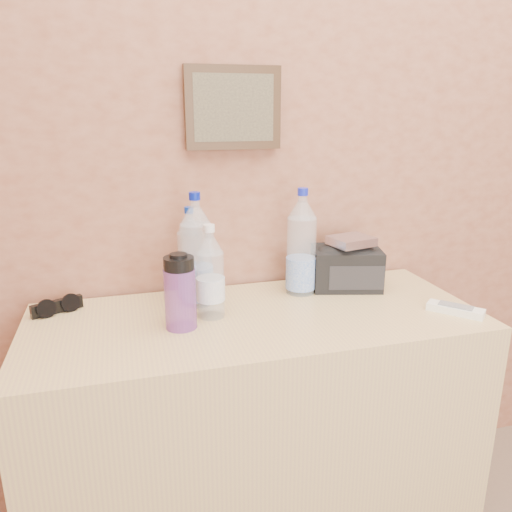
{
  "coord_description": "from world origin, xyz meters",
  "views": [
    {
      "loc": [
        -0.69,
        0.41,
        1.4
      ],
      "look_at": [
        -0.33,
        1.71,
        1.0
      ],
      "focal_mm": 35.0,
      "sensor_mm": 36.0,
      "label": 1
    }
  ],
  "objects_px": {
    "pet_large_a": "(197,256)",
    "toiletry_bag": "(346,265)",
    "pet_small": "(210,277)",
    "ac_remote": "(455,310)",
    "sunglasses": "(57,306)",
    "nalgene_bottle": "(180,292)",
    "pet_large_b": "(191,258)",
    "foil_packet": "(351,241)",
    "pet_large_c": "(301,248)",
    "dresser": "(256,435)"
  },
  "relations": [
    {
      "from": "dresser",
      "to": "foil_packet",
      "type": "bearing_deg",
      "value": 20.82
    },
    {
      "from": "toiletry_bag",
      "to": "nalgene_bottle",
      "type": "bearing_deg",
      "value": -147.75
    },
    {
      "from": "pet_large_b",
      "to": "nalgene_bottle",
      "type": "xyz_separation_m",
      "value": [
        -0.06,
        -0.22,
        -0.03
      ]
    },
    {
      "from": "pet_large_c",
      "to": "ac_remote",
      "type": "height_order",
      "value": "pet_large_c"
    },
    {
      "from": "dresser",
      "to": "pet_large_c",
      "type": "bearing_deg",
      "value": 37.57
    },
    {
      "from": "dresser",
      "to": "pet_large_b",
      "type": "height_order",
      "value": "pet_large_b"
    },
    {
      "from": "pet_large_c",
      "to": "toiletry_bag",
      "type": "distance_m",
      "value": 0.18
    },
    {
      "from": "dresser",
      "to": "foil_packet",
      "type": "relative_size",
      "value": 9.97
    },
    {
      "from": "sunglasses",
      "to": "toiletry_bag",
      "type": "height_order",
      "value": "toiletry_bag"
    },
    {
      "from": "foil_packet",
      "to": "pet_large_b",
      "type": "bearing_deg",
      "value": 173.56
    },
    {
      "from": "sunglasses",
      "to": "nalgene_bottle",
      "type": "bearing_deg",
      "value": -55.9
    },
    {
      "from": "pet_large_b",
      "to": "pet_small",
      "type": "xyz_separation_m",
      "value": [
        0.03,
        -0.16,
        -0.01
      ]
    },
    {
      "from": "dresser",
      "to": "toiletry_bag",
      "type": "distance_m",
      "value": 0.62
    },
    {
      "from": "toiletry_bag",
      "to": "foil_packet",
      "type": "relative_size",
      "value": 1.69
    },
    {
      "from": "pet_large_b",
      "to": "ac_remote",
      "type": "distance_m",
      "value": 0.81
    },
    {
      "from": "ac_remote",
      "to": "foil_packet",
      "type": "distance_m",
      "value": 0.38
    },
    {
      "from": "pet_large_b",
      "to": "pet_large_c",
      "type": "height_order",
      "value": "pet_large_c"
    },
    {
      "from": "pet_large_a",
      "to": "toiletry_bag",
      "type": "distance_m",
      "value": 0.51
    },
    {
      "from": "pet_small",
      "to": "toiletry_bag",
      "type": "distance_m",
      "value": 0.5
    },
    {
      "from": "dresser",
      "to": "ac_remote",
      "type": "height_order",
      "value": "ac_remote"
    },
    {
      "from": "pet_large_b",
      "to": "sunglasses",
      "type": "bearing_deg",
      "value": -177.42
    },
    {
      "from": "pet_large_b",
      "to": "nalgene_bottle",
      "type": "relative_size",
      "value": 1.39
    },
    {
      "from": "pet_large_a",
      "to": "foil_packet",
      "type": "height_order",
      "value": "pet_large_a"
    },
    {
      "from": "pet_small",
      "to": "nalgene_bottle",
      "type": "height_order",
      "value": "pet_small"
    },
    {
      "from": "pet_large_b",
      "to": "ac_remote",
      "type": "xyz_separation_m",
      "value": [
        0.73,
        -0.33,
        -0.12
      ]
    },
    {
      "from": "sunglasses",
      "to": "ac_remote",
      "type": "distance_m",
      "value": 1.18
    },
    {
      "from": "foil_packet",
      "to": "dresser",
      "type": "bearing_deg",
      "value": -159.18
    },
    {
      "from": "pet_large_c",
      "to": "nalgene_bottle",
      "type": "xyz_separation_m",
      "value": [
        -0.41,
        -0.17,
        -0.05
      ]
    },
    {
      "from": "pet_small",
      "to": "ac_remote",
      "type": "height_order",
      "value": "pet_small"
    },
    {
      "from": "dresser",
      "to": "pet_small",
      "type": "relative_size",
      "value": 4.82
    },
    {
      "from": "nalgene_bottle",
      "to": "ac_remote",
      "type": "xyz_separation_m",
      "value": [
        0.79,
        -0.12,
        -0.09
      ]
    },
    {
      "from": "nalgene_bottle",
      "to": "sunglasses",
      "type": "bearing_deg",
      "value": 149.5
    },
    {
      "from": "sunglasses",
      "to": "toiletry_bag",
      "type": "relative_size",
      "value": 0.67
    },
    {
      "from": "pet_large_a",
      "to": "sunglasses",
      "type": "distance_m",
      "value": 0.44
    },
    {
      "from": "dresser",
      "to": "toiletry_bag",
      "type": "height_order",
      "value": "toiletry_bag"
    },
    {
      "from": "foil_packet",
      "to": "pet_large_c",
      "type": "bearing_deg",
      "value": 176.75
    },
    {
      "from": "pet_large_c",
      "to": "foil_packet",
      "type": "xyz_separation_m",
      "value": [
        0.17,
        -0.01,
        0.01
      ]
    },
    {
      "from": "pet_large_b",
      "to": "dresser",
      "type": "bearing_deg",
      "value": -50.95
    },
    {
      "from": "dresser",
      "to": "sunglasses",
      "type": "relative_size",
      "value": 8.75
    },
    {
      "from": "pet_large_a",
      "to": "pet_large_b",
      "type": "relative_size",
      "value": 1.18
    },
    {
      "from": "ac_remote",
      "to": "pet_large_c",
      "type": "bearing_deg",
      "value": -168.62
    },
    {
      "from": "pet_small",
      "to": "sunglasses",
      "type": "xyz_separation_m",
      "value": [
        -0.43,
        0.15,
        -0.1
      ]
    },
    {
      "from": "pet_large_a",
      "to": "pet_small",
      "type": "height_order",
      "value": "pet_large_a"
    },
    {
      "from": "toiletry_bag",
      "to": "pet_large_a",
      "type": "bearing_deg",
      "value": -163.5
    },
    {
      "from": "dresser",
      "to": "pet_large_c",
      "type": "height_order",
      "value": "pet_large_c"
    },
    {
      "from": "pet_large_c",
      "to": "sunglasses",
      "type": "distance_m",
      "value": 0.76
    },
    {
      "from": "pet_large_b",
      "to": "foil_packet",
      "type": "xyz_separation_m",
      "value": [
        0.52,
        -0.06,
        0.04
      ]
    },
    {
      "from": "pet_large_a",
      "to": "pet_large_c",
      "type": "height_order",
      "value": "pet_large_a"
    },
    {
      "from": "sunglasses",
      "to": "pet_small",
      "type": "bearing_deg",
      "value": -43.9
    },
    {
      "from": "pet_small",
      "to": "sunglasses",
      "type": "relative_size",
      "value": 1.82
    }
  ]
}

